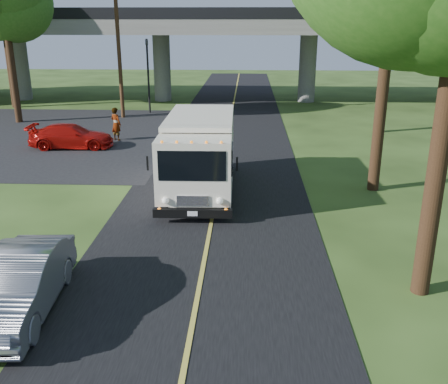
# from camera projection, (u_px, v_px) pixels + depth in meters

# --- Properties ---
(ground) EXTENTS (120.00, 120.00, 0.00)m
(ground) POSITION_uv_depth(u_px,v_px,m) (196.00, 307.00, 11.72)
(ground) COLOR #283D16
(ground) RESTS_ON ground
(road) EXTENTS (7.00, 90.00, 0.02)m
(road) POSITION_uv_depth(u_px,v_px,m) (219.00, 179.00, 21.17)
(road) COLOR black
(road) RESTS_ON ground
(parking_lot) EXTENTS (16.00, 18.00, 0.01)m
(parking_lot) POSITION_uv_depth(u_px,v_px,m) (40.00, 136.00, 29.22)
(parking_lot) COLOR black
(parking_lot) RESTS_ON ground
(lane_line) EXTENTS (0.12, 90.00, 0.01)m
(lane_line) POSITION_uv_depth(u_px,v_px,m) (219.00, 179.00, 21.16)
(lane_line) COLOR gold
(lane_line) RESTS_ON road
(overpass) EXTENTS (54.00, 10.00, 7.30)m
(overpass) POSITION_uv_depth(u_px,v_px,m) (234.00, 45.00, 40.47)
(overpass) COLOR slate
(overpass) RESTS_ON ground
(traffic_signal) EXTENTS (0.18, 0.22, 5.20)m
(traffic_signal) POSITION_uv_depth(u_px,v_px,m) (148.00, 68.00, 35.51)
(traffic_signal) COLOR black
(traffic_signal) RESTS_ON ground
(utility_pole) EXTENTS (1.60, 0.26, 9.00)m
(utility_pole) POSITION_uv_depth(u_px,v_px,m) (119.00, 49.00, 33.24)
(utility_pole) COLOR #472D19
(utility_pole) RESTS_ON ground
(tree_left_far) EXTENTS (5.26, 5.16, 9.89)m
(tree_left_far) POSITION_uv_depth(u_px,v_px,m) (3.00, 5.00, 36.35)
(tree_left_far) COLOR #382314
(tree_left_far) RESTS_ON ground
(step_van) EXTENTS (2.69, 7.02, 2.93)m
(step_van) POSITION_uv_depth(u_px,v_px,m) (200.00, 152.00, 19.20)
(step_van) COLOR silver
(step_van) RESTS_ON ground
(red_sedan) EXTENTS (4.44, 2.04, 1.26)m
(red_sedan) POSITION_uv_depth(u_px,v_px,m) (71.00, 136.00, 26.27)
(red_sedan) COLOR #A70E0A
(red_sedan) RESTS_ON ground
(silver_sedan) EXTENTS (1.81, 4.39, 1.42)m
(silver_sedan) POSITION_uv_depth(u_px,v_px,m) (19.00, 284.00, 11.34)
(silver_sedan) COLOR gray
(silver_sedan) RESTS_ON ground
(pedestrian) EXTENTS (0.81, 0.74, 1.85)m
(pedestrian) POSITION_uv_depth(u_px,v_px,m) (116.00, 124.00, 27.82)
(pedestrian) COLOR gray
(pedestrian) RESTS_ON ground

